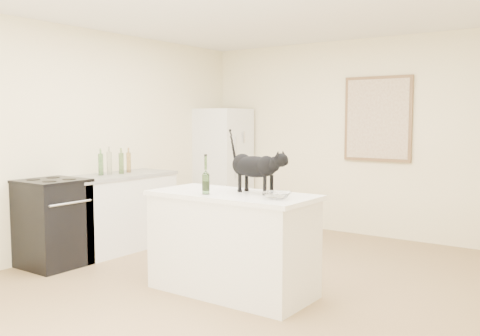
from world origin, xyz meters
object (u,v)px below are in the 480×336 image
at_px(stove, 53,224).
at_px(black_cat, 255,170).
at_px(glass_bowl, 277,196).
at_px(fridge, 222,166).
at_px(wine_bottle, 206,177).

relative_size(stove, black_cat, 1.51).
bearing_deg(glass_bowl, stove, -172.78).
distance_m(fridge, glass_bowl, 3.67).
relative_size(black_cat, wine_bottle, 1.96).
distance_m(stove, glass_bowl, 2.62).
xyz_separation_m(fridge, glass_bowl, (2.56, -2.63, 0.08)).
relative_size(black_cat, glass_bowl, 2.52).
height_order(wine_bottle, glass_bowl, wine_bottle).
bearing_deg(fridge, stove, -90.00).
xyz_separation_m(black_cat, glass_bowl, (0.35, -0.19, -0.18)).
relative_size(stove, fridge, 0.53).
bearing_deg(stove, glass_bowl, 7.22).
relative_size(fridge, glass_bowl, 7.21).
bearing_deg(wine_bottle, black_cat, 45.58).
bearing_deg(black_cat, fridge, 140.73).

